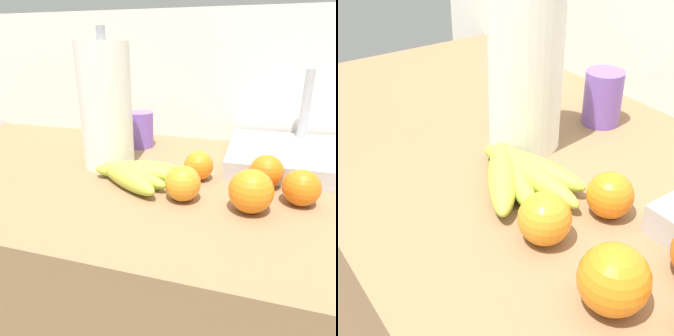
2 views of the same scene
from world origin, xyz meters
TOP-DOWN VIEW (x-y plane):
  - banana_bunch at (-0.16, -0.06)m, footprint 0.21×0.17m
  - orange_right at (0.09, -0.12)m, footprint 0.08×0.08m
  - orange_center at (-0.03, -0.11)m, footprint 0.07×0.07m
  - orange_back_right at (-0.02, -0.00)m, footprint 0.07×0.07m
  - paper_towel_roll at (-0.26, 0.03)m, footprint 0.12×0.12m
  - mug at (-0.24, 0.20)m, footprint 0.07×0.07m

SIDE VIEW (x-z plane):
  - banana_bunch at x=-0.16m, z-range 0.91..0.96m
  - orange_back_right at x=-0.02m, z-range 0.92..0.98m
  - orange_center at x=-0.03m, z-range 0.92..0.99m
  - orange_right at x=0.09m, z-range 0.92..1.00m
  - mug at x=-0.24m, z-range 0.92..1.02m
  - paper_towel_roll at x=-0.26m, z-range 0.90..1.22m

